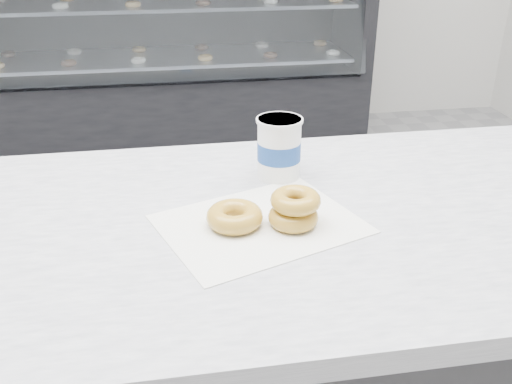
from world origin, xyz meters
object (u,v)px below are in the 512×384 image
at_px(donut_stack, 294,209).
at_px(coffee_cup, 279,147).
at_px(display_case, 172,71).
at_px(donut_single, 235,216).

distance_m(donut_stack, coffee_cup, 0.21).
height_order(display_case, coffee_cup, display_case).
xyz_separation_m(display_case, coffee_cup, (0.16, -2.55, 0.47)).
bearing_deg(donut_stack, donut_single, 172.73).
xyz_separation_m(donut_stack, coffee_cup, (0.01, 0.21, 0.03)).
relative_size(display_case, donut_single, 23.64).
xyz_separation_m(donut_single, donut_stack, (0.11, -0.01, 0.01)).
distance_m(donut_single, donut_stack, 0.11).
height_order(donut_single, coffee_cup, coffee_cup).
relative_size(donut_single, coffee_cup, 0.79).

